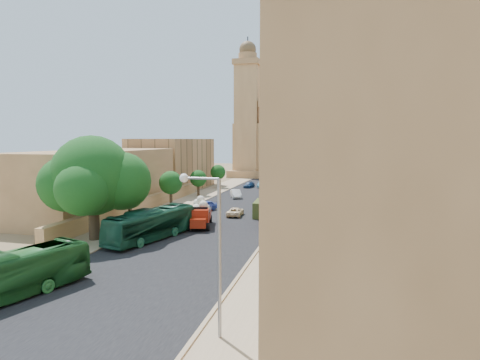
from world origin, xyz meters
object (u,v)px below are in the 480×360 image
at_px(olive_pickup, 263,209).
at_px(pedestrian_c, 302,213).
at_px(street_tree_c, 198,179).
at_px(car_cream, 235,212).
at_px(bus_red_east, 274,210).
at_px(pedestrian_b, 286,275).
at_px(church, 286,141).
at_px(street_tree_d, 218,172).
at_px(red_truck, 200,214).
at_px(car_blue_b, 263,184).
at_px(car_white_a, 236,194).
at_px(street_tree_a, 130,195).
at_px(bus_green_south, 4,277).
at_px(pedestrian_a, 277,224).
at_px(car_blue_a, 205,206).
at_px(car_white_b, 276,192).
at_px(bus_green_north, 152,224).
at_px(street_tree_b, 171,183).
at_px(bus_cream_east, 275,193).
at_px(ficus_tree, 93,178).
at_px(car_dkblue, 249,185).
at_px(streetlamp, 210,235).

height_order(olive_pickup, pedestrian_c, olive_pickup).
bearing_deg(street_tree_c, car_cream, -56.60).
xyz_separation_m(bus_red_east, pedestrian_c, (3.09, 2.83, -0.74)).
bearing_deg(pedestrian_b, church, 18.74).
bearing_deg(street_tree_d, red_truck, -76.33).
xyz_separation_m(church, car_blue_b, (-1.19, -27.90, -8.83)).
height_order(church, red_truck, church).
distance_m(street_tree_d, car_white_a, 15.06).
height_order(street_tree_a, bus_green_south, street_tree_a).
bearing_deg(bus_red_east, pedestrian_a, 90.38).
bearing_deg(bus_red_east, street_tree_d, -75.53).
bearing_deg(church, car_blue_a, -93.94).
xyz_separation_m(street_tree_c, olive_pickup, (14.54, -16.00, -2.05)).
bearing_deg(church, red_truck, -91.09).
relative_size(car_white_a, pedestrian_a, 2.71).
distance_m(bus_red_east, car_white_b, 22.99).
height_order(street_tree_a, car_blue_a, street_tree_a).
relative_size(church, street_tree_d, 7.65).
bearing_deg(bus_green_north, red_truck, 83.03).
bearing_deg(pedestrian_c, red_truck, -76.21).
relative_size(street_tree_a, pedestrian_a, 3.18).
xyz_separation_m(street_tree_d, bus_green_south, (4.03, -58.70, -1.67)).
distance_m(street_tree_b, car_white_b, 20.33).
bearing_deg(red_truck, bus_red_east, 28.27).
relative_size(street_tree_c, pedestrian_a, 2.91).
height_order(street_tree_a, bus_cream_east, street_tree_a).
height_order(ficus_tree, street_tree_a, ficus_tree).
bearing_deg(street_tree_d, bus_cream_east, -45.49).
bearing_deg(olive_pickup, car_blue_a, 169.89).
xyz_separation_m(car_blue_a, car_blue_b, (2.75, 29.21, -0.03)).
bearing_deg(car_dkblue, ficus_tree, -90.41).
bearing_deg(pedestrian_c, bus_green_south, -46.63).
relative_size(ficus_tree, streetlamp, 1.25).
height_order(street_tree_c, bus_red_east, street_tree_c).
height_order(street_tree_b, car_dkblue, street_tree_b).
distance_m(street_tree_c, car_blue_a, 15.88).
bearing_deg(pedestrian_b, car_white_a, 30.35).
bearing_deg(pedestrian_a, car_white_b, -85.58).
bearing_deg(church, car_blue_b, -92.43).
bearing_deg(car_dkblue, street_tree_b, -96.91).
distance_m(ficus_tree, car_white_b, 37.68).
distance_m(street_tree_c, olive_pickup, 21.72).
distance_m(streetlamp, pedestrian_b, 9.06).
distance_m(car_dkblue, pedestrian_c, 33.50).
height_order(streetlamp, car_dkblue, streetlamp).
height_order(ficus_tree, streetlamp, ficus_tree).
height_order(ficus_tree, olive_pickup, ficus_tree).
bearing_deg(car_blue_a, street_tree_c, 130.84).
bearing_deg(street_tree_c, street_tree_a, -90.00).
distance_m(streetlamp, car_white_a, 48.35).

